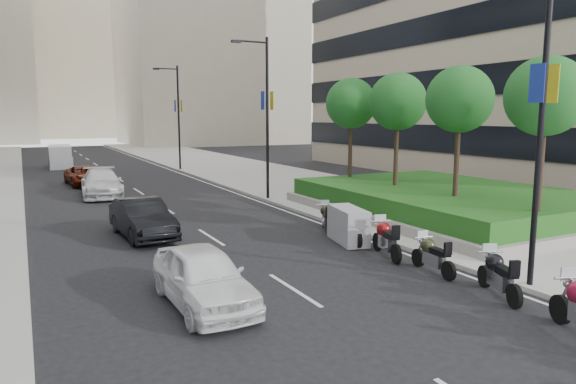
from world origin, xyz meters
TOP-DOWN VIEW (x-y plane):
  - ground at (0.00, 0.00)m, footprint 160.00×160.00m
  - sidewalk_right at (9.00, 30.00)m, footprint 10.00×100.00m
  - lane_edge at (3.70, 30.00)m, footprint 0.12×100.00m
  - lane_centre at (-1.50, 30.00)m, footprint 0.12×100.00m
  - building_cream_right at (22.00, 80.00)m, footprint 28.00×24.00m
  - building_cream_centre at (2.00, 120.00)m, footprint 30.00×24.00m
  - planter at (10.00, 10.00)m, footprint 10.00×14.00m
  - hedge at (10.00, 10.00)m, footprint 9.40×13.40m
  - tree_0 at (8.50, 4.00)m, footprint 2.80×2.80m
  - tree_1 at (8.50, 8.00)m, footprint 2.80×2.80m
  - tree_2 at (8.50, 12.00)m, footprint 2.80×2.80m
  - tree_3 at (8.50, 16.00)m, footprint 2.80×2.80m
  - lamp_post_0 at (4.14, 1.00)m, footprint 2.34×0.45m
  - lamp_post_1 at (4.14, 18.00)m, footprint 2.34×0.45m
  - lamp_post_2 at (4.14, 36.00)m, footprint 2.34×0.45m
  - motorcycle_2 at (3.06, 1.03)m, footprint 1.04×2.11m
  - motorcycle_3 at (2.97, 3.40)m, footprint 0.69×2.08m
  - motorcycle_4 at (2.89, 5.54)m, footprint 0.92×2.26m
  - motorcycle_5 at (2.81, 7.73)m, footprint 1.34×2.35m
  - motorcycle_6 at (3.19, 9.91)m, footprint 1.02×1.94m
  - car_a at (-4.08, 4.03)m, footprint 1.84×4.44m
  - car_b at (-3.88, 12.24)m, footprint 1.91×4.70m
  - car_c at (-3.83, 24.02)m, footprint 2.68×5.67m
  - car_d at (-4.13, 29.81)m, footprint 2.58×4.97m
  - delivery_van at (-4.80, 43.72)m, footprint 2.06×4.94m

SIDE VIEW (x-z plane):
  - ground at x=0.00m, z-range 0.00..0.00m
  - lane_edge at x=3.70m, z-range 0.00..0.01m
  - lane_centre at x=-1.50m, z-range 0.00..0.01m
  - sidewalk_right at x=9.00m, z-range 0.00..0.15m
  - planter at x=10.00m, z-range 0.15..0.55m
  - motorcycle_6 at x=3.19m, z-range 0.04..1.07m
  - motorcycle_3 at x=2.97m, z-range 0.04..1.07m
  - motorcycle_2 at x=3.06m, z-range 0.04..1.15m
  - motorcycle_4 at x=2.89m, z-range 0.04..1.19m
  - car_d at x=-4.13m, z-range 0.00..1.34m
  - motorcycle_5 at x=2.81m, z-range 0.00..1.34m
  - car_a at x=-4.08m, z-range 0.00..1.50m
  - car_b at x=-3.88m, z-range 0.00..1.52m
  - car_c at x=-3.83m, z-range 0.00..1.60m
  - hedge at x=10.00m, z-range 0.55..1.35m
  - delivery_van at x=-4.80m, z-range -0.07..1.97m
  - lamp_post_0 at x=4.14m, z-range 0.57..9.57m
  - lamp_post_1 at x=4.14m, z-range 0.57..9.57m
  - lamp_post_2 at x=4.14m, z-range 0.57..9.57m
  - tree_0 at x=8.50m, z-range 2.27..8.57m
  - tree_1 at x=8.50m, z-range 2.27..8.57m
  - tree_2 at x=8.50m, z-range 2.27..8.57m
  - tree_3 at x=8.50m, z-range 2.27..8.57m
  - building_cream_right at x=22.00m, z-range 0.00..36.00m
  - building_cream_centre at x=2.00m, z-range 0.00..38.00m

